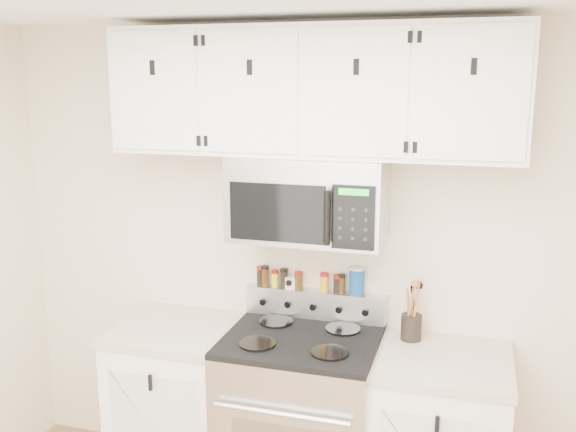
% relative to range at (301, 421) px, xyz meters
% --- Properties ---
extents(back_wall, '(3.50, 0.01, 2.50)m').
position_rel_range_xyz_m(back_wall, '(0.00, 0.32, 0.76)').
color(back_wall, beige).
rests_on(back_wall, floor).
extents(range, '(0.76, 0.65, 1.10)m').
position_rel_range_xyz_m(range, '(0.00, 0.00, 0.00)').
color(range, '#B7B7BA').
rests_on(range, floor).
extents(base_cabinet_left, '(0.64, 0.62, 0.92)m').
position_rel_range_xyz_m(base_cabinet_left, '(-0.69, 0.02, -0.03)').
color(base_cabinet_left, white).
rests_on(base_cabinet_left, floor).
extents(microwave, '(0.76, 0.44, 0.42)m').
position_rel_range_xyz_m(microwave, '(0.00, 0.13, 1.14)').
color(microwave, '#9E9EA3').
rests_on(microwave, back_wall).
extents(upper_cabinets, '(2.00, 0.35, 0.62)m').
position_rel_range_xyz_m(upper_cabinets, '(-0.00, 0.15, 1.66)').
color(upper_cabinets, white).
rests_on(upper_cabinets, back_wall).
extents(utensil_crock, '(0.10, 0.10, 0.30)m').
position_rel_range_xyz_m(utensil_crock, '(0.52, 0.19, 0.51)').
color(utensil_crock, black).
rests_on(utensil_crock, base_cabinet_right).
extents(kitchen_timer, '(0.07, 0.07, 0.07)m').
position_rel_range_xyz_m(kitchen_timer, '(-0.14, 0.28, 0.65)').
color(kitchen_timer, silver).
rests_on(kitchen_timer, range).
extents(salt_canister, '(0.08, 0.08, 0.15)m').
position_rel_range_xyz_m(salt_canister, '(0.22, 0.28, 0.69)').
color(salt_canister, '#14488E').
rests_on(salt_canister, range).
extents(spice_jar_0, '(0.04, 0.04, 0.11)m').
position_rel_range_xyz_m(spice_jar_0, '(-0.31, 0.28, 0.67)').
color(spice_jar_0, black).
rests_on(spice_jar_0, range).
extents(spice_jar_1, '(0.04, 0.04, 0.11)m').
position_rel_range_xyz_m(spice_jar_1, '(-0.28, 0.28, 0.67)').
color(spice_jar_1, '#432A10').
rests_on(spice_jar_1, range).
extents(spice_jar_2, '(0.04, 0.04, 0.09)m').
position_rel_range_xyz_m(spice_jar_2, '(-0.23, 0.28, 0.66)').
color(spice_jar_2, yellow).
rests_on(spice_jar_2, range).
extents(spice_jar_3, '(0.04, 0.04, 0.11)m').
position_rel_range_xyz_m(spice_jar_3, '(-0.18, 0.28, 0.67)').
color(spice_jar_3, black).
rests_on(spice_jar_3, range).
extents(spice_jar_4, '(0.04, 0.04, 0.10)m').
position_rel_range_xyz_m(spice_jar_4, '(-0.10, 0.28, 0.66)').
color(spice_jar_4, '#443010').
rests_on(spice_jar_4, range).
extents(spice_jar_5, '(0.05, 0.05, 0.10)m').
position_rel_range_xyz_m(spice_jar_5, '(0.05, 0.28, 0.66)').
color(spice_jar_5, gold).
rests_on(spice_jar_5, range).
extents(spice_jar_6, '(0.05, 0.05, 0.10)m').
position_rel_range_xyz_m(spice_jar_6, '(0.12, 0.28, 0.66)').
color(spice_jar_6, black).
rests_on(spice_jar_6, range).
extents(spice_jar_7, '(0.04, 0.04, 0.10)m').
position_rel_range_xyz_m(spice_jar_7, '(0.14, 0.28, 0.67)').
color(spice_jar_7, '#442A10').
rests_on(spice_jar_7, range).
extents(spice_jar_8, '(0.04, 0.04, 0.10)m').
position_rel_range_xyz_m(spice_jar_8, '(0.20, 0.28, 0.66)').
color(spice_jar_8, yellow).
rests_on(spice_jar_8, range).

